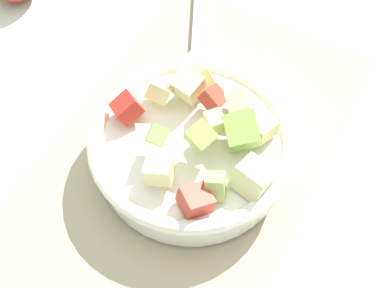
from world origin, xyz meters
The scene contains 4 objects.
ground_plane centered at (0.00, 0.00, 0.00)m, with size 2.40×2.40×0.00m, color silver.
placemat centered at (0.00, 0.00, 0.00)m, with size 0.51×0.32×0.01m, color tan.
salad_bowl centered at (-0.02, -0.01, 0.04)m, with size 0.24×0.24×0.10m.
serving_spoon centered at (0.16, 0.07, 0.01)m, with size 0.19×0.11×0.01m.
Camera 1 is at (-0.35, -0.19, 0.61)m, focal length 54.32 mm.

